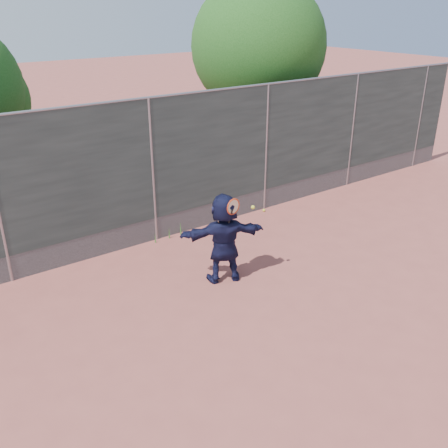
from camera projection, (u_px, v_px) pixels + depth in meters
ground at (260, 315)px, 8.14m from camera, size 80.00×80.00×0.00m
player at (224, 238)px, 8.86m from camera, size 1.62×1.03×1.66m
ball_ground at (264, 210)px, 12.13m from camera, size 0.07×0.07×0.07m
fence at (152, 169)px, 10.09m from camera, size 20.00×0.06×3.03m
swing_action at (235, 208)px, 8.49m from camera, size 0.56×0.19×0.51m
tree_right at (262, 49)px, 13.47m from camera, size 3.78×3.60×5.39m
weed_clump at (171, 232)px, 10.76m from camera, size 0.68×0.07×0.30m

